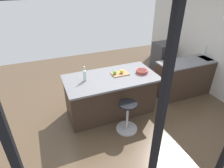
{
  "coord_description": "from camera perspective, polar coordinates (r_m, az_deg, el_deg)",
  "views": [
    {
      "loc": [
        1.31,
        3.49,
        2.8
      ],
      "look_at": [
        -0.0,
        0.26,
        0.79
      ],
      "focal_mm": 30.61,
      "sensor_mm": 36.0,
      "label": 1
    }
  ],
  "objects": [
    {
      "name": "cutting_board",
      "position": [
        4.12,
        2.42,
        3.1
      ],
      "size": [
        0.36,
        0.24,
        0.02
      ],
      "primitive_type": "cube",
      "color": "olive",
      "rests_on": "kitchen_island"
    },
    {
      "name": "water_bottle",
      "position": [
        3.85,
        -8.13,
        2.61
      ],
      "size": [
        0.06,
        0.06,
        0.31
      ],
      "color": "silver",
      "rests_on": "kitchen_island"
    },
    {
      "name": "ground_plane",
      "position": [
        4.67,
        -1.22,
        -6.99
      ],
      "size": [
        7.37,
        7.37,
        0.0
      ],
      "primitive_type": "plane",
      "color": "brown"
    },
    {
      "name": "apple_green",
      "position": [
        4.06,
        0.85,
        3.47
      ],
      "size": [
        0.08,
        0.08,
        0.08
      ],
      "primitive_type": "sphere",
      "color": "#609E2D",
      "rests_on": "cutting_board"
    },
    {
      "name": "sink_cabinet",
      "position": [
        5.58,
        23.92,
        2.48
      ],
      "size": [
        2.29,
        0.6,
        1.2
      ],
      "color": "#38281E",
      "rests_on": "ground_plane"
    },
    {
      "name": "fruit_bowl",
      "position": [
        4.21,
        8.93,
        3.81
      ],
      "size": [
        0.25,
        0.25,
        0.07
      ],
      "color": "#993833",
      "rests_on": "kitchen_island"
    },
    {
      "name": "window_panel_rear",
      "position": [
        2.1,
        24.97,
        -13.59
      ],
      "size": [
        5.67,
        0.12,
        2.83
      ],
      "color": "beige",
      "rests_on": "ground_plane"
    },
    {
      "name": "kitchen_island",
      "position": [
        4.27,
        -0.49,
        -3.13
      ],
      "size": [
        1.95,
        1.0,
        0.93
      ],
      "color": "#38281E",
      "rests_on": "ground_plane"
    },
    {
      "name": "oven_range",
      "position": [
        6.59,
        15.06,
        7.96
      ],
      "size": [
        0.6,
        0.61,
        0.89
      ],
      "color": "#38383D",
      "rests_on": "ground_plane"
    },
    {
      "name": "interior_partition_left",
      "position": [
        5.59,
        27.57,
        12.28
      ],
      "size": [
        0.15,
        5.11,
        2.83
      ],
      "color": "beige",
      "rests_on": "ground_plane"
    },
    {
      "name": "stool_by_window",
      "position": [
        3.9,
        4.56,
        -9.91
      ],
      "size": [
        0.44,
        0.44,
        0.66
      ],
      "color": "#B7B7BC",
      "rests_on": "ground_plane"
    },
    {
      "name": "apple_yellow",
      "position": [
        4.1,
        2.91,
        3.78
      ],
      "size": [
        0.09,
        0.09,
        0.09
      ],
      "primitive_type": "sphere",
      "color": "gold",
      "rests_on": "cutting_board"
    }
  ]
}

